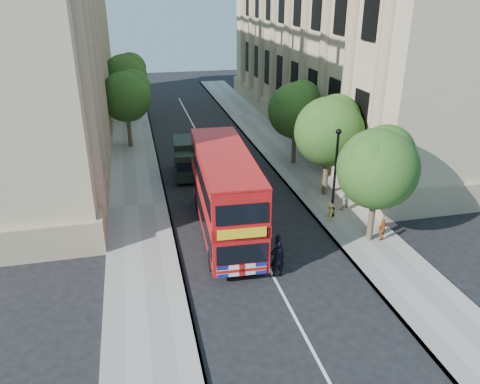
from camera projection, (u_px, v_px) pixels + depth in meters
ground at (280, 289)px, 20.50m from camera, size 120.00×120.00×0.00m
pavement_right at (317, 189)px, 30.61m from camera, size 3.50×80.00×0.12m
pavement_left at (139, 206)px, 28.21m from camera, size 3.50×80.00×0.12m
building_right at (350, 27)px, 41.23m from camera, size 12.00×38.00×18.00m
building_left at (14, 33)px, 35.47m from camera, size 12.00×38.00×18.00m
tree_right_near at (379, 164)px, 22.74m from camera, size 4.00×4.00×6.08m
tree_right_mid at (330, 128)px, 28.02m from camera, size 4.20×4.20×6.37m
tree_right_far at (296, 107)px, 33.43m from camera, size 4.00×4.00×6.15m
tree_left_far at (126, 94)px, 37.17m from camera, size 4.00×4.00×6.30m
tree_left_back at (125, 74)px, 44.21m from camera, size 4.20×4.20×6.65m
lamp_post at (335, 177)px, 25.90m from camera, size 0.32×0.32×5.16m
double_decker_bus at (225, 192)px, 24.17m from camera, size 3.03×9.77×4.46m
box_van at (187, 159)px, 32.51m from camera, size 2.03×4.43×2.48m
police_constable at (277, 258)px, 21.06m from camera, size 0.70×0.47×1.88m
woman_pedestrian at (344, 196)px, 27.40m from camera, size 1.03×0.99×1.68m
child_a at (382, 229)px, 24.03m from camera, size 0.76×0.44×1.22m
child_b at (330, 212)px, 26.06m from camera, size 0.81×0.68×1.09m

